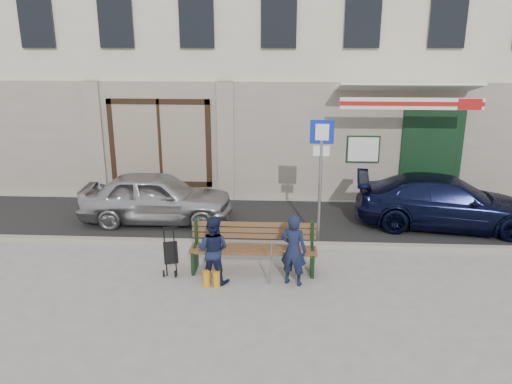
# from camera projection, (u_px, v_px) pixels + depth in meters

# --- Properties ---
(ground) EXTENTS (80.00, 80.00, 0.00)m
(ground) POSITION_uv_depth(u_px,v_px,m) (272.00, 279.00, 9.25)
(ground) COLOR #9E9991
(ground) RESTS_ON ground
(asphalt_lane) EXTENTS (60.00, 3.20, 0.01)m
(asphalt_lane) POSITION_uv_depth(u_px,v_px,m) (275.00, 221.00, 12.20)
(asphalt_lane) COLOR #282828
(asphalt_lane) RESTS_ON ground
(curb) EXTENTS (60.00, 0.18, 0.12)m
(curb) POSITION_uv_depth(u_px,v_px,m) (274.00, 245.00, 10.66)
(curb) COLOR #9E9384
(curb) RESTS_ON ground
(building) EXTENTS (20.00, 8.27, 10.00)m
(building) POSITION_uv_depth(u_px,v_px,m) (281.00, 16.00, 15.86)
(building) COLOR beige
(building) RESTS_ON ground
(car_silver) EXTENTS (3.65, 1.51, 1.24)m
(car_silver) POSITION_uv_depth(u_px,v_px,m) (157.00, 197.00, 12.02)
(car_silver) COLOR #B1B1B6
(car_silver) RESTS_ON ground
(car_navy) EXTENTS (4.36, 2.23, 1.21)m
(car_navy) POSITION_uv_depth(u_px,v_px,m) (446.00, 202.00, 11.70)
(car_navy) COLOR black
(car_navy) RESTS_ON ground
(parking_sign) EXTENTS (0.50, 0.08, 2.68)m
(parking_sign) POSITION_uv_depth(u_px,v_px,m) (321.00, 162.00, 10.47)
(parking_sign) COLOR gray
(parking_sign) RESTS_ON ground
(bench) EXTENTS (2.40, 1.17, 0.98)m
(bench) POSITION_uv_depth(u_px,v_px,m) (251.00, 249.00, 9.44)
(bench) COLOR brown
(bench) RESTS_ON ground
(man) EXTENTS (0.56, 0.46, 1.32)m
(man) POSITION_uv_depth(u_px,v_px,m) (293.00, 250.00, 8.89)
(man) COLOR #141C38
(man) RESTS_ON ground
(woman) EXTENTS (0.71, 0.61, 1.25)m
(woman) POSITION_uv_depth(u_px,v_px,m) (213.00, 250.00, 9.00)
(woman) COLOR #151D3C
(woman) RESTS_ON ground
(stroller) EXTENTS (0.32, 0.41, 0.89)m
(stroller) POSITION_uv_depth(u_px,v_px,m) (171.00, 254.00, 9.39)
(stroller) COLOR black
(stroller) RESTS_ON ground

